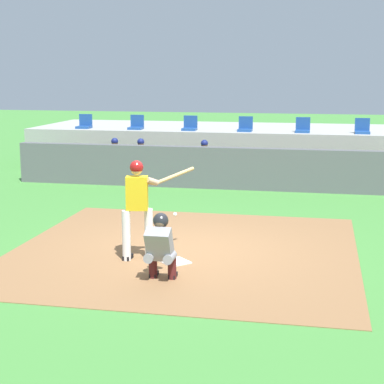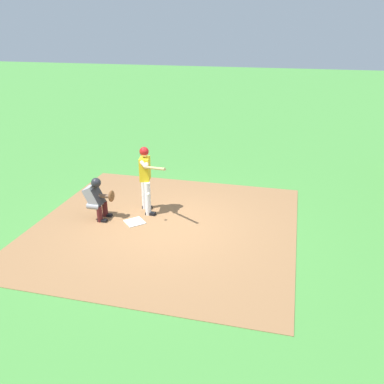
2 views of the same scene
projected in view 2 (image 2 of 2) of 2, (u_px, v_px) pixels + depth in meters
The scene contains 5 objects.
ground_plane at pixel (165, 226), 10.18m from camera, with size 80.00×80.00×0.00m, color #428438.
dirt_infield at pixel (165, 226), 10.17m from camera, with size 6.40×6.40×0.01m, color olive.
home_plate at pixel (135, 222), 10.35m from camera, with size 0.44×0.44×0.02m, color white.
batter_at_plate at pixel (146, 176), 10.54m from camera, with size 1.13×1.03×1.80m.
catcher_crouched at pixel (98, 197), 10.35m from camera, with size 0.48×1.71×1.13m.
Camera 2 is at (8.63, 2.86, 4.70)m, focal length 38.15 mm.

